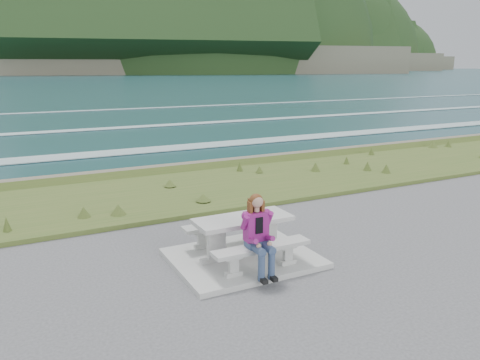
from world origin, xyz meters
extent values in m
cube|color=#AEAEA9|center=(0.00, 0.00, 0.05)|extent=(2.60, 2.10, 0.10)
cube|color=#AEAEA9|center=(-0.54, 0.00, 0.14)|extent=(0.62, 0.12, 0.08)
cube|color=#AEAEA9|center=(-0.54, 0.00, 0.44)|extent=(0.34, 0.09, 0.51)
cube|color=#AEAEA9|center=(-0.54, 0.00, 0.73)|extent=(0.62, 0.12, 0.08)
cube|color=#AEAEA9|center=(0.54, 0.00, 0.14)|extent=(0.62, 0.12, 0.08)
cube|color=#AEAEA9|center=(0.54, 0.00, 0.44)|extent=(0.34, 0.09, 0.51)
cube|color=#AEAEA9|center=(0.54, 0.00, 0.73)|extent=(0.62, 0.12, 0.08)
cube|color=#AEAEA9|center=(0.00, 0.00, 0.81)|extent=(1.80, 0.75, 0.08)
cube|color=#AEAEA9|center=(-0.54, -0.70, 0.14)|extent=(0.30, 0.12, 0.08)
cube|color=#AEAEA9|center=(-0.54, -0.70, 0.29)|extent=(0.17, 0.09, 0.22)
cube|color=#AEAEA9|center=(-0.54, -0.70, 0.44)|extent=(0.30, 0.12, 0.08)
cube|color=#AEAEA9|center=(0.54, -0.70, 0.14)|extent=(0.30, 0.12, 0.08)
cube|color=#AEAEA9|center=(0.54, -0.70, 0.29)|extent=(0.17, 0.09, 0.22)
cube|color=#AEAEA9|center=(0.54, -0.70, 0.44)|extent=(0.30, 0.12, 0.08)
cube|color=#AEAEA9|center=(0.00, -0.70, 0.52)|extent=(1.80, 0.35, 0.07)
cube|color=#AEAEA9|center=(-0.54, 0.70, 0.14)|extent=(0.30, 0.12, 0.08)
cube|color=#AEAEA9|center=(-0.54, 0.70, 0.29)|extent=(0.17, 0.09, 0.22)
cube|color=#AEAEA9|center=(-0.54, 0.70, 0.44)|extent=(0.30, 0.12, 0.08)
cube|color=#AEAEA9|center=(0.54, 0.70, 0.14)|extent=(0.30, 0.12, 0.08)
cube|color=#AEAEA9|center=(0.54, 0.70, 0.29)|extent=(0.17, 0.09, 0.22)
cube|color=#AEAEA9|center=(0.54, 0.70, 0.44)|extent=(0.30, 0.12, 0.08)
cube|color=#AEAEA9|center=(0.00, 0.70, 0.52)|extent=(1.80, 0.35, 0.07)
cube|color=#3D5A21|center=(0.00, 5.00, 0.00)|extent=(160.00, 4.50, 0.22)
cube|color=#66604D|center=(0.00, 7.90, 0.00)|extent=(160.00, 0.80, 2.20)
plane|color=#1B464D|center=(0.00, 430.00, -1.80)|extent=(1600.00, 1600.00, 0.00)
cube|color=silver|center=(0.00, 14.00, -1.74)|extent=(220.00, 3.00, 0.06)
cube|color=silver|center=(0.00, 22.00, -1.74)|extent=(220.00, 2.00, 0.06)
cube|color=silver|center=(0.00, 34.00, -1.74)|extent=(220.00, 1.40, 0.06)
cube|color=silver|center=(0.00, 52.00, -1.74)|extent=(220.00, 1.00, 0.06)
cube|color=#66604D|center=(130.00, 330.00, 7.20)|extent=(296.14, 193.70, 18.00)
ellipsoid|color=black|center=(130.00, 330.00, 10.20)|extent=(311.77, 210.10, 233.14)
cube|color=#66604D|center=(320.00, 420.00, 7.20)|extent=(224.66, 148.06, 18.00)
ellipsoid|color=black|center=(320.00, 420.00, 10.20)|extent=(236.23, 161.33, 178.28)
cube|color=#66604D|center=(480.00, 520.00, 7.20)|extent=(197.87, 126.05, 18.00)
ellipsoid|color=black|center=(480.00, 520.00, 10.20)|extent=(207.79, 137.80, 130.29)
cube|color=navy|center=(-0.11, -0.91, 0.38)|extent=(0.38, 0.68, 0.56)
cube|color=#88196F|center=(-0.10, -0.68, 0.91)|extent=(0.40, 0.24, 0.50)
sphere|color=tan|center=(-0.10, -0.70, 1.35)|extent=(0.21, 0.21, 0.21)
sphere|color=#552A13|center=(-0.10, -0.68, 1.36)|extent=(0.23, 0.23, 0.23)
camera|label=1|loc=(-3.75, -7.23, 3.55)|focal=35.00mm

